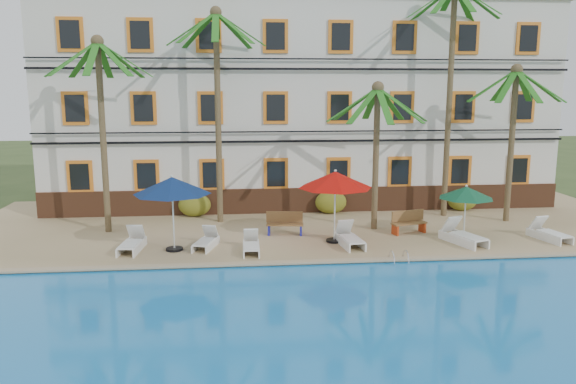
{
  "coord_description": "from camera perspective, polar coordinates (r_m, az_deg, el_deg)",
  "views": [
    {
      "loc": [
        -3.51,
        -19.2,
        6.14
      ],
      "look_at": [
        -1.32,
        3.0,
        2.0
      ],
      "focal_mm": 35.0,
      "sensor_mm": 36.0,
      "label": 1
    }
  ],
  "objects": [
    {
      "name": "bench_right",
      "position": [
        23.64,
        12.09,
        -2.98
      ],
      "size": [
        1.57,
        0.86,
        0.93
      ],
      "color": "olive",
      "rests_on": "pool_deck"
    },
    {
      "name": "bench_left",
      "position": [
        22.92,
        -0.3,
        -3.17
      ],
      "size": [
        1.55,
        0.66,
        0.93
      ],
      "color": "olive",
      "rests_on": "pool_deck"
    },
    {
      "name": "palm_e",
      "position": [
        26.56,
        21.9,
        6.76
      ],
      "size": [
        4.19,
        4.19,
        6.93
      ],
      "color": "brown",
      "rests_on": "pool_deck"
    },
    {
      "name": "palm_b",
      "position": [
        24.65,
        -7.18,
        10.34
      ],
      "size": [
        4.19,
        4.19,
        9.28
      ],
      "color": "brown",
      "rests_on": "pool_deck"
    },
    {
      "name": "palm_c",
      "position": [
        23.53,
        8.99,
        5.88
      ],
      "size": [
        4.19,
        4.19,
        6.17
      ],
      "color": "brown",
      "rests_on": "pool_deck"
    },
    {
      "name": "umbrella_red",
      "position": [
        21.47,
        4.82,
        1.21
      ],
      "size": [
        2.85,
        2.85,
        2.84
      ],
      "color": "black",
      "rests_on": "pool_deck"
    },
    {
      "name": "shrub_mid",
      "position": [
        26.75,
        4.37,
        -1.03
      ],
      "size": [
        1.5,
        0.9,
        1.1
      ],
      "primitive_type": "ellipsoid",
      "color": "#244F16",
      "rests_on": "pool_deck"
    },
    {
      "name": "swimming_pool",
      "position": [
        14.06,
        9.72,
        -15.09
      ],
      "size": [
        26.0,
        12.0,
        0.2
      ],
      "primitive_type": "cube",
      "color": "#1B7DCE",
      "rests_on": "ground"
    },
    {
      "name": "hotel_building",
      "position": [
        29.4,
        1.23,
        9.02
      ],
      "size": [
        25.4,
        6.44,
        10.22
      ],
      "color": "silver",
      "rests_on": "pool_deck"
    },
    {
      "name": "shrub_right",
      "position": [
        28.59,
        17.31,
        -0.73
      ],
      "size": [
        1.5,
        0.9,
        1.1
      ],
      "primitive_type": "ellipsoid",
      "color": "#244F16",
      "rests_on": "pool_deck"
    },
    {
      "name": "shrub_left",
      "position": [
        26.41,
        -9.47,
        -1.3
      ],
      "size": [
        1.5,
        0.9,
        1.1
      ],
      "primitive_type": "ellipsoid",
      "color": "#244F16",
      "rests_on": "pool_deck"
    },
    {
      "name": "palm_a",
      "position": [
        23.92,
        -18.44,
        8.08
      ],
      "size": [
        4.19,
        4.19,
        7.95
      ],
      "color": "brown",
      "rests_on": "pool_deck"
    },
    {
      "name": "lounger_d",
      "position": [
        21.48,
        6.24,
        -4.65
      ],
      "size": [
        0.9,
        1.98,
        0.9
      ],
      "color": "white",
      "rests_on": "pool_deck"
    },
    {
      "name": "pool_deck",
      "position": [
        25.18,
        2.54,
        -3.32
      ],
      "size": [
        30.0,
        12.0,
        0.25
      ],
      "primitive_type": "cube",
      "color": "tan",
      "rests_on": "ground"
    },
    {
      "name": "lounger_c",
      "position": [
        20.56,
        -3.76,
        -5.42
      ],
      "size": [
        0.63,
        1.68,
        0.79
      ],
      "color": "white",
      "rests_on": "pool_deck"
    },
    {
      "name": "lounger_e",
      "position": [
        22.66,
        17.32,
        -4.22
      ],
      "size": [
        1.36,
        2.18,
        0.97
      ],
      "color": "white",
      "rests_on": "pool_deck"
    },
    {
      "name": "umbrella_blue",
      "position": [
        20.68,
        -11.69,
        0.6
      ],
      "size": [
        2.82,
        2.82,
        2.82
      ],
      "color": "black",
      "rests_on": "pool_deck"
    },
    {
      "name": "palm_d",
      "position": [
        26.72,
        16.2,
        11.54
      ],
      "size": [
        4.19,
        4.19,
        10.55
      ],
      "color": "brown",
      "rests_on": "pool_deck"
    },
    {
      "name": "pool_coping",
      "position": [
        19.54,
        5.01,
        -6.99
      ],
      "size": [
        30.0,
        0.35,
        0.06
      ],
      "primitive_type": "cube",
      "color": "tan",
      "rests_on": "pool_deck"
    },
    {
      "name": "lounger_a",
      "position": [
        21.48,
        -15.56,
        -5.01
      ],
      "size": [
        0.84,
        1.9,
        0.87
      ],
      "color": "white",
      "rests_on": "pool_deck"
    },
    {
      "name": "pool_ladder",
      "position": [
        19.95,
        11.18,
        -6.87
      ],
      "size": [
        0.54,
        0.74,
        0.74
      ],
      "color": "silver",
      "rests_on": "ground"
    },
    {
      "name": "lounger_b",
      "position": [
        21.3,
        -8.32,
        -4.95
      ],
      "size": [
        1.01,
        1.74,
        0.78
      ],
      "color": "white",
      "rests_on": "pool_deck"
    },
    {
      "name": "lounger_f",
      "position": [
        24.4,
        24.96,
        -3.77
      ],
      "size": [
        1.05,
        1.95,
        0.88
      ],
      "color": "white",
      "rests_on": "pool_deck"
    },
    {
      "name": "ground",
      "position": [
        20.46,
        4.53,
        -6.98
      ],
      "size": [
        100.0,
        100.0,
        0.0
      ],
      "primitive_type": "plane",
      "color": "#384C23",
      "rests_on": "ground"
    },
    {
      "name": "umbrella_green",
      "position": [
        23.13,
        17.64,
        -0.08
      ],
      "size": [
        2.16,
        2.16,
        2.16
      ],
      "color": "black",
      "rests_on": "pool_deck"
    }
  ]
}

